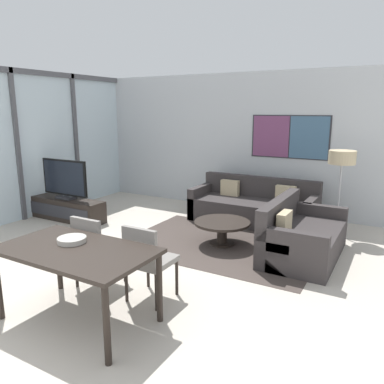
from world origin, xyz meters
TOP-DOWN VIEW (x-y plane):
  - wall_back at (0.04, 5.71)m, footprint 7.27×0.09m
  - window_wall_left at (-3.13, 2.86)m, footprint 0.07×5.71m
  - area_rug at (0.78, 3.50)m, footprint 2.95×2.07m
  - tv_console at (-2.37, 3.25)m, footprint 1.64×0.42m
  - television at (-2.37, 3.25)m, footprint 1.10×0.20m
  - sofa_main at (0.78, 4.91)m, footprint 2.28×0.92m
  - sofa_side at (1.93, 3.62)m, footprint 0.92×1.64m
  - coffee_table at (0.78, 3.50)m, footprint 0.87×0.87m
  - dining_table at (0.46, 0.84)m, footprint 1.54×0.87m
  - dining_chair_left at (0.09, 1.47)m, footprint 0.46×0.46m
  - dining_chair_centre at (0.83, 1.49)m, footprint 0.46×0.46m
  - fruit_bowl at (0.30, 0.94)m, footprint 0.29×0.29m
  - floor_lamp at (2.26, 4.88)m, footprint 0.43×0.43m

SIDE VIEW (x-z plane):
  - area_rug at x=0.78m, z-range 0.00..0.01m
  - tv_console at x=-2.37m, z-range 0.00..0.41m
  - sofa_side at x=1.93m, z-range -0.14..0.68m
  - sofa_main at x=0.78m, z-range -0.14..0.68m
  - coffee_table at x=0.78m, z-range 0.10..0.47m
  - dining_chair_left at x=0.09m, z-range 0.07..0.94m
  - dining_chair_centre at x=0.83m, z-range 0.07..0.94m
  - dining_table at x=0.46m, z-range 0.30..1.06m
  - television at x=-2.37m, z-range 0.41..1.16m
  - fruit_bowl at x=0.30m, z-range 0.76..0.81m
  - floor_lamp at x=2.26m, z-range 0.53..1.95m
  - wall_back at x=0.04m, z-range 0.01..2.81m
  - window_wall_left at x=-3.13m, z-range 0.13..2.93m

